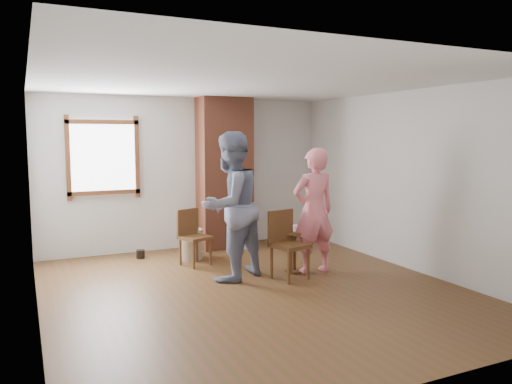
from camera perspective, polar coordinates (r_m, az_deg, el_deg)
ground at (r=6.43m, az=-0.25°, el=-11.13°), size 5.50×5.50×0.00m
room_shell at (r=6.67m, az=-2.90°, el=5.28°), size 5.04×5.52×2.62m
brick_chimney at (r=8.70m, az=-3.62°, el=2.16°), size 0.90×0.50×2.60m
stoneware_crock at (r=7.99m, az=-7.46°, el=-5.93°), size 0.46×0.46×0.48m
dark_pot at (r=8.23m, az=-13.06°, el=-6.92°), size 0.16×0.16×0.13m
dining_chair_left at (r=7.62m, az=-7.30°, el=-4.74°), size 0.51×0.51×0.84m
dining_chair_right at (r=6.85m, az=3.47°, el=-5.55°), size 0.52×0.52×0.93m
side_table at (r=7.18m, az=4.39°, el=-5.96°), size 0.40×0.40×0.60m
cake_plate at (r=7.14m, az=4.40°, el=-4.39°), size 0.18×0.18×0.01m
cake_slice at (r=7.14m, az=4.47°, el=-4.11°), size 0.08×0.07×0.06m
man at (r=6.71m, az=-2.94°, el=-1.63°), size 1.21×1.10×2.00m
person_pink at (r=7.10m, az=6.62°, el=-2.15°), size 0.65×0.43×1.78m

